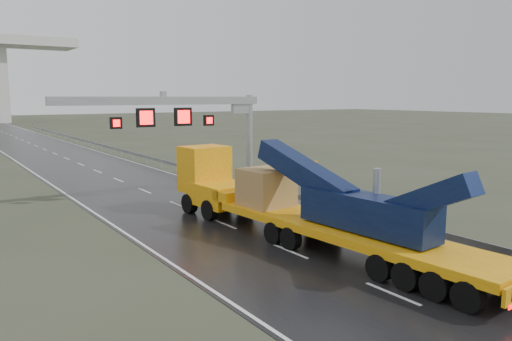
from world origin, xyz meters
TOP-DOWN VIEW (x-y plane):
  - ground at (0.00, 0.00)m, footprint 400.00×400.00m
  - road at (0.00, 40.00)m, footprint 11.00×200.00m
  - guardrail at (6.10, 30.00)m, footprint 0.20×140.00m
  - sign_gantry at (2.10, 17.99)m, footprint 14.90×1.20m
  - heavy_haul_truck at (1.42, 6.53)m, footprint 4.53×20.86m
  - exit_sign_pair at (8.50, 13.12)m, footprint 1.46×0.69m
  - striped_barrier at (8.00, 15.83)m, footprint 0.69×0.51m

SIDE VIEW (x-z plane):
  - ground at x=0.00m, z-range 0.00..0.00m
  - road at x=0.00m, z-range 0.00..0.02m
  - striped_barrier at x=8.00m, z-range 0.00..1.05m
  - guardrail at x=6.10m, z-range 0.00..1.40m
  - exit_sign_pair at x=8.50m, z-range 0.54..3.22m
  - heavy_haul_truck at x=1.42m, z-range -0.55..4.31m
  - sign_gantry at x=2.10m, z-range 1.90..9.33m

